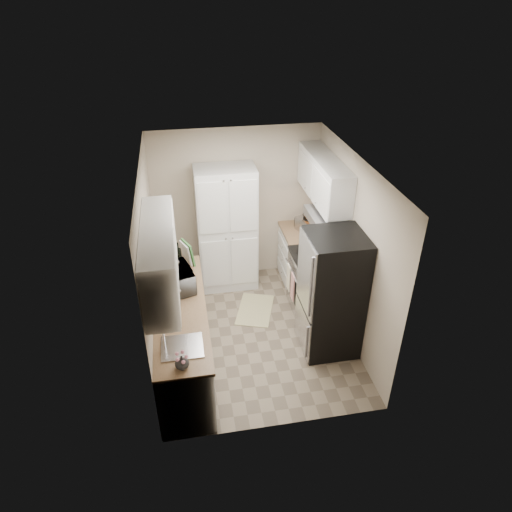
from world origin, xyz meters
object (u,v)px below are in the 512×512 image
Objects in this scene: pantry_cabinet at (227,229)px; electric_range at (315,283)px; toaster_oven at (309,225)px; refrigerator at (332,294)px; wine_bottle at (178,256)px; microwave at (177,279)px.

electric_range is (1.17, -0.93, -0.52)m from pantry_cabinet.
refrigerator is at bearing -116.32° from toaster_oven.
wine_bottle is 0.91× the size of toaster_oven.
refrigerator is at bearing -117.76° from microwave.
pantry_cabinet is 1.29m from toaster_oven.
refrigerator reaches higher than microwave.
toaster_oven is at bearing 82.49° from electric_range.
wine_bottle is (-1.90, 0.92, 0.24)m from refrigerator.
toaster_oven is at bearing -6.09° from pantry_cabinet.
microwave is 0.54m from wine_bottle.
wine_bottle is (0.03, 0.54, 0.02)m from microwave.
wine_bottle is (-0.76, -0.81, 0.09)m from pantry_cabinet.
pantry_cabinet is at bearing -47.13° from microwave.
microwave is at bearing -167.95° from electric_range.
toaster_oven is (2.04, 0.67, -0.06)m from wine_bottle.
electric_range is at bearing -3.45° from wine_bottle.
electric_range is 0.97m from toaster_oven.
pantry_cabinet is at bearing 46.76° from wine_bottle.
refrigerator is 2.12m from wine_bottle.
electric_range is at bearing 87.52° from refrigerator.
pantry_cabinet is 3.83× the size of microwave.
wine_bottle is at bearing -20.01° from microwave.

